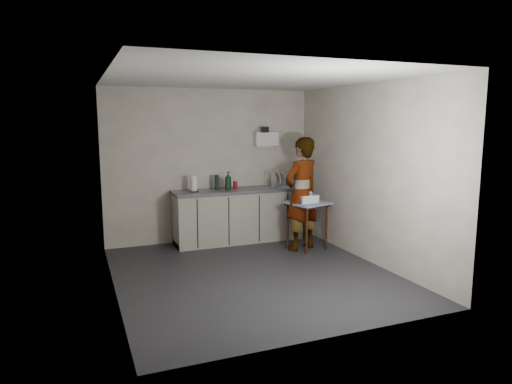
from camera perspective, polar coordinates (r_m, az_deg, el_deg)
name	(u,v)px	position (r m, az deg, el deg)	size (l,w,h in m)	color
ground	(253,274)	(6.31, -0.39, -10.18)	(4.00, 4.00, 0.00)	#252529
wall_back	(211,166)	(7.89, -5.70, 3.30)	(3.60, 0.02, 2.60)	#B2A89B
wall_right	(367,173)	(6.87, 13.65, 2.27)	(0.02, 4.00, 2.60)	#B2A89B
wall_left	(111,186)	(5.62, -17.65, 0.68)	(0.02, 4.00, 2.60)	#B2A89B
ceiling	(253,79)	(5.99, -0.41, 14.00)	(3.60, 4.00, 0.01)	white
kitchen_counter	(238,217)	(7.87, -2.21, -3.12)	(2.24, 0.62, 0.91)	black
wall_shelf	(266,139)	(8.13, 1.21, 6.66)	(0.42, 0.18, 0.37)	white
side_table	(307,208)	(7.38, 6.42, -2.01)	(0.74, 0.74, 0.77)	#36180C
standing_man	(302,194)	(7.31, 5.72, -0.26)	(0.66, 0.43, 1.81)	#B2A593
soap_bottle	(228,181)	(7.69, -3.50, 1.41)	(0.12, 0.12, 0.31)	black
soda_can	(235,185)	(7.75, -2.62, 0.85)	(0.07, 0.07, 0.14)	red
dark_bottle	(217,182)	(7.74, -4.94, 1.25)	(0.07, 0.07, 0.25)	black
paper_towel	(194,184)	(7.55, -7.79, 1.02)	(0.15, 0.15, 0.28)	black
dish_rack	(278,183)	(8.11, 2.81, 1.19)	(0.43, 0.32, 0.30)	silver
bakery_box	(305,196)	(7.35, 6.21, -0.50)	(0.31, 0.33, 0.43)	white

